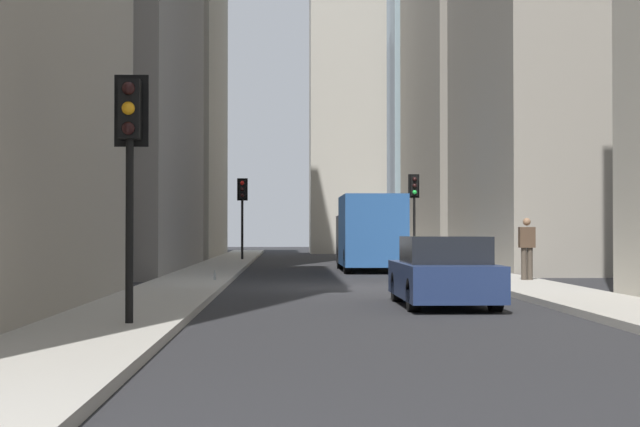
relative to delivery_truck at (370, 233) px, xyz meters
name	(u,v)px	position (x,y,z in m)	size (l,w,h in m)	color
ground_plane	(352,287)	(-10.77, 1.40, -1.46)	(135.00, 135.00, 0.00)	#262628
sidewalk_right	(185,285)	(-10.77, 5.90, -1.39)	(90.00, 2.20, 0.14)	#A8A399
sidewalk_left	(517,284)	(-10.77, -3.10, -1.39)	(90.00, 2.20, 0.14)	#A8A399
building_right_far	(132,61)	(18.80, 12.00, 9.77)	(15.52, 10.00, 22.45)	#A8A091
church_spire	(346,38)	(29.99, -0.96, 13.40)	(5.54, 5.54, 28.42)	#B7B2A5
delivery_truck	(370,233)	(0.00, 0.00, 0.00)	(6.46, 2.25, 2.84)	#285699
sedan_navy	(443,274)	(-17.56, 0.00, -0.80)	(4.30, 1.78, 1.42)	navy
traffic_light_foreground	(130,139)	(-22.46, 5.54, 1.45)	(0.43, 0.52, 3.77)	black
traffic_light_midblock	(242,200)	(11.04, 5.35, 1.61)	(0.43, 0.52, 3.99)	black
traffic_light_far_junction	(414,197)	(7.80, -2.73, 1.63)	(0.43, 0.52, 4.02)	black
pedestrian	(527,246)	(-9.71, -3.64, -0.36)	(0.26, 0.44, 1.76)	#473D33
discarded_bottle	(215,276)	(-9.41, 5.21, -1.21)	(0.07, 0.07, 0.27)	#999EA3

